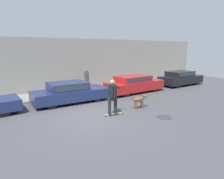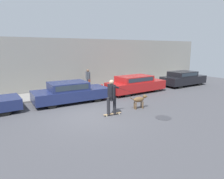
# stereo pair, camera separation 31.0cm
# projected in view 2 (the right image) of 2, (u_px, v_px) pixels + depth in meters

# --- Properties ---
(ground_plane) EXTENTS (36.00, 36.00, 0.00)m
(ground_plane) POSITION_uv_depth(u_px,v_px,m) (93.00, 116.00, 9.88)
(ground_plane) COLOR #47474C
(back_wall) EXTENTS (32.00, 0.30, 4.03)m
(back_wall) POSITION_uv_depth(u_px,v_px,m) (52.00, 65.00, 15.06)
(back_wall) COLOR gray
(back_wall) RESTS_ON ground_plane
(sidewalk_curb) EXTENTS (30.00, 2.40, 0.12)m
(sidewalk_curb) POSITION_uv_depth(u_px,v_px,m) (59.00, 94.00, 14.32)
(sidewalk_curb) COLOR gray
(sidewalk_curb) RESTS_ON ground_plane
(parked_car_1) EXTENTS (4.61, 1.96, 1.27)m
(parked_car_1) POSITION_uv_depth(u_px,v_px,m) (71.00, 92.00, 12.30)
(parked_car_1) COLOR black
(parked_car_1) RESTS_ON ground_plane
(parked_car_2) EXTENTS (4.63, 1.85, 1.28)m
(parked_car_2) POSITION_uv_depth(u_px,v_px,m) (136.00, 84.00, 14.94)
(parked_car_2) COLOR black
(parked_car_2) RESTS_ON ground_plane
(parked_car_3) EXTENTS (4.22, 1.73, 1.27)m
(parked_car_3) POSITION_uv_depth(u_px,v_px,m) (183.00, 78.00, 17.74)
(parked_car_3) COLOR black
(parked_car_3) RESTS_ON ground_plane
(dog) EXTENTS (1.10, 0.35, 0.76)m
(dog) POSITION_uv_depth(u_px,v_px,m) (139.00, 100.00, 10.96)
(dog) COLOR brown
(dog) RESTS_ON ground_plane
(skateboarder) EXTENTS (2.68, 0.64, 1.79)m
(skateboarder) POSITION_uv_depth(u_px,v_px,m) (112.00, 95.00, 9.75)
(skateboarder) COLOR beige
(skateboarder) RESTS_ON ground_plane
(pedestrian_with_bag) EXTENTS (0.29, 0.77, 1.57)m
(pedestrian_with_bag) POSITION_uv_depth(u_px,v_px,m) (88.00, 78.00, 15.51)
(pedestrian_with_bag) COLOR #3D4760
(pedestrian_with_bag) RESTS_ON sidewalk_curb
(manhole_cover) EXTENTS (0.74, 0.74, 0.01)m
(manhole_cover) POSITION_uv_depth(u_px,v_px,m) (163.00, 118.00, 9.58)
(manhole_cover) COLOR #38383D
(manhole_cover) RESTS_ON ground_plane
(fire_hydrant) EXTENTS (0.18, 0.18, 0.73)m
(fire_hydrant) POSITION_uv_depth(u_px,v_px,m) (102.00, 89.00, 14.46)
(fire_hydrant) COLOR red
(fire_hydrant) RESTS_ON ground_plane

